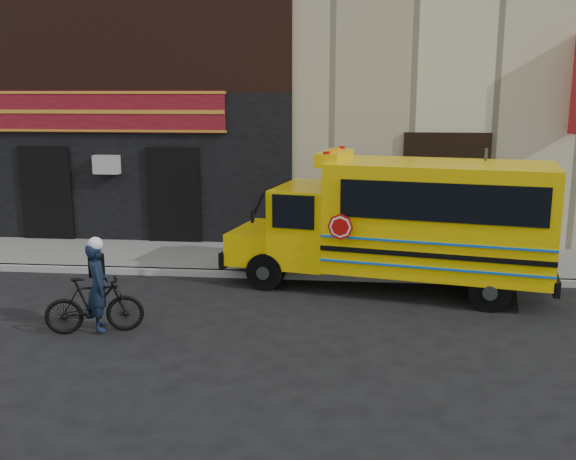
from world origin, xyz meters
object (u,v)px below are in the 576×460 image
Objects in this scene: school_bus at (406,220)px; bicycle at (94,305)px; sign_pole at (483,211)px; cyclist at (98,289)px.

bicycle is at bearing -150.34° from school_bus.
school_bus is 1.68m from sign_pole.
cyclist is at bearing -150.59° from school_bus.
school_bus is at bearing -84.91° from cyclist.
bicycle is 0.28m from cyclist.
school_bus is at bearing -168.07° from sign_pole.
cyclist is (-7.17, -3.47, -0.88)m from sign_pole.
sign_pole is 8.13m from bicycle.
bicycle is (-5.60, -3.19, -1.00)m from school_bus.
cyclist is (-5.54, -3.12, -0.73)m from school_bus.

